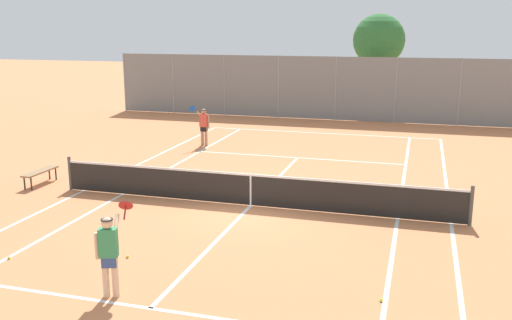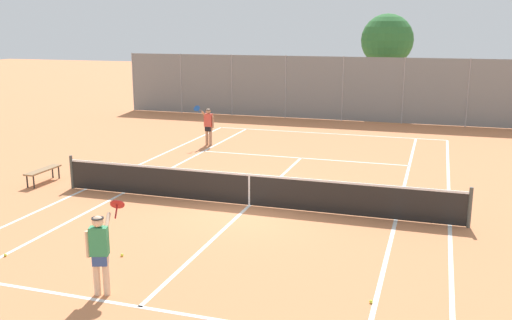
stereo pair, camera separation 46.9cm
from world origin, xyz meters
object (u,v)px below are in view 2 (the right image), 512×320
at_px(tennis_net, 249,189).
at_px(tree_behind_left, 387,42).
at_px(player_far_left, 208,124).
at_px(loose_tennis_ball_1, 122,255).
at_px(loose_tennis_ball_0, 5,255).
at_px(courtside_bench, 43,171).
at_px(player_near_side, 100,249).
at_px(loose_tennis_ball_3, 371,302).

distance_m(tennis_net, tree_behind_left, 18.98).
relative_size(player_far_left, loose_tennis_ball_1, 26.88).
distance_m(loose_tennis_ball_0, tree_behind_left, 24.83).
distance_m(tennis_net, loose_tennis_ball_0, 6.62).
bearing_deg(courtside_bench, player_near_side, -45.40).
bearing_deg(loose_tennis_ball_1, loose_tennis_ball_0, -162.12).
bearing_deg(loose_tennis_ball_0, tennis_net, 52.12).
height_order(loose_tennis_ball_3, tree_behind_left, tree_behind_left).
xyz_separation_m(loose_tennis_ball_0, loose_tennis_ball_3, (8.11, 0.27, 0.00)).
height_order(player_far_left, loose_tennis_ball_1, player_far_left).
bearing_deg(loose_tennis_ball_0, loose_tennis_ball_3, 1.91).
bearing_deg(tennis_net, loose_tennis_ball_0, -127.88).
height_order(tennis_net, loose_tennis_ball_3, tennis_net).
distance_m(tennis_net, player_far_left, 8.80).
distance_m(loose_tennis_ball_1, loose_tennis_ball_3, 5.63).
bearing_deg(loose_tennis_ball_1, tree_behind_left, 81.21).
height_order(player_near_side, courtside_bench, player_near_side).
relative_size(tennis_net, loose_tennis_ball_1, 181.82).
distance_m(player_near_side, loose_tennis_ball_1, 2.06).
height_order(player_far_left, loose_tennis_ball_0, player_far_left).
distance_m(player_near_side, player_far_left, 14.20).
xyz_separation_m(courtside_bench, tree_behind_left, (9.24, 18.27, 3.76)).
xyz_separation_m(loose_tennis_ball_0, tree_behind_left, (6.04, 23.73, 4.13)).
relative_size(loose_tennis_ball_1, courtside_bench, 0.04).
height_order(player_near_side, loose_tennis_ball_0, player_near_side).
bearing_deg(tree_behind_left, player_near_side, -96.75).
distance_m(tennis_net, loose_tennis_ball_1, 4.70).
xyz_separation_m(tennis_net, loose_tennis_ball_1, (-1.55, -4.41, -0.48)).
height_order(player_far_left, courtside_bench, player_far_left).
bearing_deg(player_near_side, loose_tennis_ball_3, 13.69).
height_order(tennis_net, player_far_left, player_far_left).
xyz_separation_m(loose_tennis_ball_1, loose_tennis_ball_3, (5.61, -0.54, 0.00)).
height_order(courtside_bench, tree_behind_left, tree_behind_left).
relative_size(loose_tennis_ball_3, tree_behind_left, 0.01).
distance_m(tennis_net, player_near_side, 6.24).
bearing_deg(tree_behind_left, loose_tennis_ball_1, -98.79).
distance_m(player_far_left, courtside_bench, 7.91).
relative_size(tennis_net, tree_behind_left, 2.09).
bearing_deg(tree_behind_left, loose_tennis_ball_0, -104.29).
height_order(loose_tennis_ball_1, tree_behind_left, tree_behind_left).
xyz_separation_m(player_near_side, courtside_bench, (-6.32, 6.41, -0.52)).
bearing_deg(loose_tennis_ball_3, player_near_side, -166.31).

